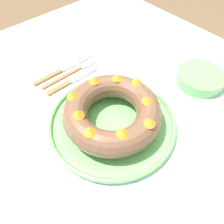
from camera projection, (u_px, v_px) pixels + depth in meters
The scene contains 9 objects.
ground_plane at pixel (107, 204), 1.18m from camera, with size 8.00×8.00×0.00m, color brown.
dining_table at pixel (103, 141), 0.66m from camera, with size 1.28×1.25×0.74m.
serving_dish at pixel (112, 122), 0.60m from camera, with size 0.35×0.35×0.02m.
bundt_cake at pixel (112, 112), 0.56m from camera, with size 0.26×0.26×0.08m.
fork at pixel (74, 71), 0.74m from camera, with size 0.02×0.21×0.01m.
serving_knife at pixel (60, 71), 0.74m from camera, with size 0.02×0.23×0.01m.
cake_knife at pixel (69, 82), 0.70m from camera, with size 0.02×0.19×0.01m.
side_bowl at pixel (200, 78), 0.69m from camera, with size 0.15×0.15×0.04m, color #6BB760.
napkin at pixel (191, 196), 0.48m from camera, with size 0.13×0.09×0.00m, color beige.
Camera 1 is at (0.27, -0.21, 1.24)m, focal length 35.00 mm.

